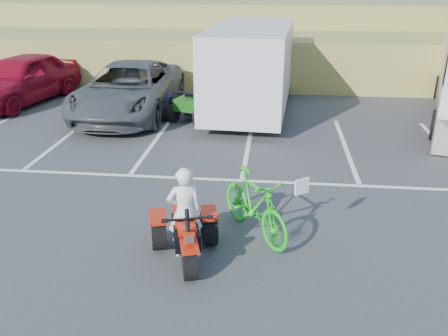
# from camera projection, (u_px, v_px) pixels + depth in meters

# --- Properties ---
(ground) EXTENTS (100.00, 100.00, 0.00)m
(ground) POSITION_uv_depth(u_px,v_px,m) (232.00, 233.00, 8.87)
(ground) COLOR #3D3D40
(ground) RESTS_ON ground
(parking_stripes) EXTENTS (28.00, 5.16, 0.01)m
(parking_stripes) POSITION_uv_depth(u_px,v_px,m) (279.00, 156.00, 12.52)
(parking_stripes) COLOR white
(parking_stripes) RESTS_ON ground
(grass_embankment) EXTENTS (40.00, 8.50, 3.10)m
(grass_embankment) POSITION_uv_depth(u_px,v_px,m) (263.00, 42.00, 22.54)
(grass_embankment) COLOR #988E45
(grass_embankment) RESTS_ON ground
(red_trike_atv) EXTENTS (1.56, 1.83, 1.02)m
(red_trike_atv) POSITION_uv_depth(u_px,v_px,m) (187.00, 259.00, 8.06)
(red_trike_atv) COLOR red
(red_trike_atv) RESTS_ON ground
(rider) EXTENTS (0.67, 0.53, 1.62)m
(rider) POSITION_uv_depth(u_px,v_px,m) (185.00, 213.00, 7.89)
(rider) COLOR white
(rider) RESTS_ON ground
(green_dirt_bike) EXTENTS (1.66, 1.99, 1.23)m
(green_dirt_bike) POSITION_uv_depth(u_px,v_px,m) (255.00, 205.00, 8.57)
(green_dirt_bike) COLOR #14BF19
(green_dirt_bike) RESTS_ON ground
(grey_pickup) EXTENTS (2.84, 6.12, 1.70)m
(grey_pickup) POSITION_uv_depth(u_px,v_px,m) (129.00, 89.00, 16.00)
(grey_pickup) COLOR #44484C
(grey_pickup) RESTS_ON ground
(red_car) EXTENTS (3.07, 5.52, 1.77)m
(red_car) POSITION_uv_depth(u_px,v_px,m) (21.00, 79.00, 17.39)
(red_car) COLOR maroon
(red_car) RESTS_ON ground
(cargo_trailer) EXTENTS (2.86, 6.34, 2.89)m
(cargo_trailer) POSITION_uv_depth(u_px,v_px,m) (251.00, 67.00, 15.86)
(cargo_trailer) COLOR silver
(cargo_trailer) RESTS_ON ground
(quad_atv_blue) EXTENTS (1.25, 1.62, 1.01)m
(quad_atv_blue) POSITION_uv_depth(u_px,v_px,m) (157.00, 115.00, 16.10)
(quad_atv_blue) COLOR navy
(quad_atv_blue) RESTS_ON ground
(quad_atv_green) EXTENTS (1.68, 1.93, 1.06)m
(quad_atv_green) POSITION_uv_depth(u_px,v_px,m) (194.00, 119.00, 15.71)
(quad_atv_green) COLOR #174F12
(quad_atv_green) RESTS_ON ground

